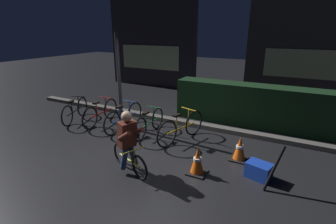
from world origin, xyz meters
name	(u,v)px	position (x,y,z in m)	size (l,w,h in m)	color
ground_plane	(147,157)	(0.00, 0.00, 0.00)	(40.00, 40.00, 0.00)	black
sidewalk_curb	(187,123)	(0.00, 2.20, 0.06)	(12.00, 0.24, 0.12)	#56544F
hedge_row	(258,106)	(1.80, 3.10, 0.59)	(4.80, 0.70, 1.19)	black
storefront_left	(152,38)	(-3.73, 6.50, 2.30)	(4.40, 0.54, 4.62)	#262328
storefront_right	(319,35)	(3.18, 7.20, 2.46)	(5.15, 0.54, 4.94)	#383330
street_post	(119,82)	(-1.62, 1.20, 1.31)	(0.10, 0.10, 2.61)	#2D2D33
parked_bike_leftmost	(75,110)	(-3.18, 0.94, 0.33)	(0.58, 1.48, 0.72)	black
parked_bike_left_mid	(101,113)	(-2.31, 1.11, 0.34)	(0.46, 1.61, 0.74)	black
parked_bike_center_left	(124,117)	(-1.44, 1.08, 0.34)	(0.46, 1.65, 0.76)	black
parked_bike_center_right	(149,123)	(-0.62, 1.09, 0.32)	(0.46, 1.53, 0.70)	black
parked_bike_right_mid	(181,128)	(0.30, 1.12, 0.35)	(0.56, 1.65, 0.78)	black
traffic_cone_near	(197,161)	(1.20, -0.10, 0.26)	(0.36, 0.36, 0.54)	black
traffic_cone_far	(240,149)	(1.81, 0.82, 0.26)	(0.36, 0.36, 0.54)	black
blue_crate	(259,170)	(2.29, 0.30, 0.15)	(0.44, 0.32, 0.30)	#193DB7
cyclist	(129,141)	(-0.01, -0.62, 0.63)	(1.12, 0.65, 1.25)	black
closed_umbrella	(274,168)	(2.55, 0.05, 0.40)	(0.05, 0.05, 0.85)	black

